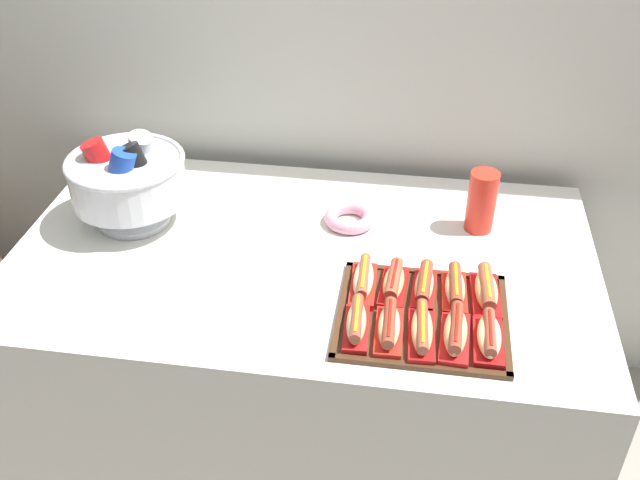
# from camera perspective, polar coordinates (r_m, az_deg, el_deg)

# --- Properties ---
(ground_plane) EXTENTS (10.00, 10.00, 0.00)m
(ground_plane) POSITION_cam_1_polar(r_m,az_deg,el_deg) (2.48, -1.11, -15.37)
(ground_plane) COLOR gray
(buffet_table) EXTENTS (1.57, 0.92, 0.76)m
(buffet_table) POSITION_cam_1_polar(r_m,az_deg,el_deg) (2.19, -1.23, -8.65)
(buffet_table) COLOR white
(buffet_table) RESTS_ON ground_plane
(serving_tray) EXTENTS (0.41, 0.36, 0.01)m
(serving_tray) POSITION_cam_1_polar(r_m,az_deg,el_deg) (1.76, 8.01, -5.98)
(serving_tray) COLOR #472B19
(serving_tray) RESTS_ON buffet_table
(hot_dog_0) EXTENTS (0.06, 0.16, 0.06)m
(hot_dog_0) POSITION_cam_1_polar(r_m,az_deg,el_deg) (1.68, 2.87, -6.55)
(hot_dog_0) COLOR red
(hot_dog_0) RESTS_ON serving_tray
(hot_dog_1) EXTENTS (0.07, 0.17, 0.06)m
(hot_dog_1) POSITION_cam_1_polar(r_m,az_deg,el_deg) (1.68, 5.43, -6.84)
(hot_dog_1) COLOR red
(hot_dog_1) RESTS_ON serving_tray
(hot_dog_2) EXTENTS (0.07, 0.18, 0.06)m
(hot_dog_2) POSITION_cam_1_polar(r_m,az_deg,el_deg) (1.68, 8.00, -7.07)
(hot_dog_2) COLOR #B21414
(hot_dog_2) RESTS_ON serving_tray
(hot_dog_3) EXTENTS (0.07, 0.18, 0.06)m
(hot_dog_3) POSITION_cam_1_polar(r_m,az_deg,el_deg) (1.68, 10.57, -7.17)
(hot_dog_3) COLOR red
(hot_dog_3) RESTS_ON serving_tray
(hot_dog_4) EXTENTS (0.07, 0.16, 0.06)m
(hot_dog_4) POSITION_cam_1_polar(r_m,az_deg,el_deg) (1.69, 13.11, -7.43)
(hot_dog_4) COLOR #B21414
(hot_dog_4) RESTS_ON serving_tray
(hot_dog_5) EXTENTS (0.07, 0.17, 0.06)m
(hot_dog_5) POSITION_cam_1_polar(r_m,az_deg,el_deg) (1.81, 3.42, -3.18)
(hot_dog_5) COLOR red
(hot_dog_5) RESTS_ON serving_tray
(hot_dog_6) EXTENTS (0.07, 0.16, 0.06)m
(hot_dog_6) POSITION_cam_1_polar(r_m,az_deg,el_deg) (1.81, 5.79, -3.38)
(hot_dog_6) COLOR #B21414
(hot_dog_6) RESTS_ON serving_tray
(hot_dog_7) EXTENTS (0.06, 0.17, 0.06)m
(hot_dog_7) POSITION_cam_1_polar(r_m,az_deg,el_deg) (1.81, 8.17, -3.58)
(hot_dog_7) COLOR red
(hot_dog_7) RESTS_ON serving_tray
(hot_dog_8) EXTENTS (0.06, 0.17, 0.06)m
(hot_dog_8) POSITION_cam_1_polar(r_m,az_deg,el_deg) (1.81, 10.54, -3.77)
(hot_dog_8) COLOR red
(hot_dog_8) RESTS_ON serving_tray
(hot_dog_9) EXTENTS (0.07, 0.17, 0.06)m
(hot_dog_9) POSITION_cam_1_polar(r_m,az_deg,el_deg) (1.82, 12.91, -3.91)
(hot_dog_9) COLOR #B21414
(hot_dog_9) RESTS_ON serving_tray
(punch_bowl) EXTENTS (0.33, 0.33, 0.26)m
(punch_bowl) POSITION_cam_1_polar(r_m,az_deg,el_deg) (2.08, -14.87, 4.72)
(punch_bowl) COLOR silver
(punch_bowl) RESTS_ON buffet_table
(cup_stack) EXTENTS (0.08, 0.08, 0.18)m
(cup_stack) POSITION_cam_1_polar(r_m,az_deg,el_deg) (2.05, 12.57, 2.97)
(cup_stack) COLOR red
(cup_stack) RESTS_ON buffet_table
(donut) EXTENTS (0.15, 0.15, 0.04)m
(donut) POSITION_cam_1_polar(r_m,az_deg,el_deg) (2.07, 2.35, 1.76)
(donut) COLOR pink
(donut) RESTS_ON buffet_table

